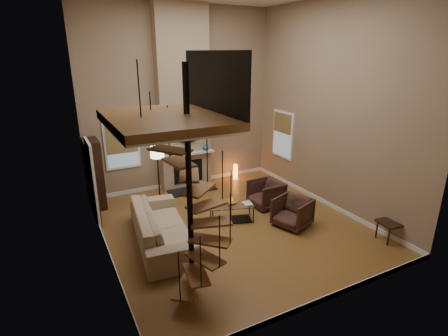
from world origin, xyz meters
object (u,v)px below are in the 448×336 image
armchair_far (294,211)px  floor_lamp (157,157)px  hutch (94,174)px  sofa (161,226)px  accent_lamp (235,172)px  armchair_near (268,194)px  coffee_table (232,210)px  side_chair (394,219)px

armchair_far → floor_lamp: floor_lamp is taller
armchair_far → hutch: bearing=-149.4°
hutch → armchair_far: size_ratio=2.34×
sofa → accent_lamp: sofa is taller
armchair_far → floor_lamp: (-2.62, 2.74, 1.06)m
armchair_near → floor_lamp: 3.26m
sofa → accent_lamp: (3.52, 2.84, -0.15)m
armchair_far → accent_lamp: bearing=154.8°
armchair_near → armchair_far: bearing=-5.4°
hutch → coffee_table: hutch is taller
sofa → side_chair: size_ratio=2.84×
hutch → coffee_table: size_ratio=1.61×
sofa → floor_lamp: bearing=-9.5°
armchair_near → accent_lamp: size_ratio=1.64×
armchair_near → side_chair: (1.46, -2.90, 0.17)m
armchair_near → armchair_far: size_ratio=1.02×
sofa → side_chair: side_chair is taller
side_chair → accent_lamp: bearing=103.4°
armchair_near → coffee_table: 1.42m
armchair_near → armchair_far: 1.26m
armchair_far → floor_lamp: bearing=-156.4°
armchair_near → coffee_table: size_ratio=0.71×
armchair_far → coffee_table: (-1.29, 0.89, -0.07)m
side_chair → armchair_near: bearing=116.8°
accent_lamp → side_chair: side_chair is taller
accent_lamp → side_chair: bearing=-76.6°
accent_lamp → armchair_near: bearing=-95.6°
armchair_near → floor_lamp: (-2.70, 1.48, 1.06)m
armchair_near → floor_lamp: size_ratio=0.50×
coffee_table → floor_lamp: 2.54m
sofa → floor_lamp: (0.59, 2.02, 1.02)m
hutch → accent_lamp: (4.54, 0.11, -0.70)m
accent_lamp → hutch: bearing=-178.7°
hutch → coffee_table: (2.94, -2.56, -0.67)m
accent_lamp → floor_lamp: bearing=-164.3°
sofa → side_chair: (4.76, -2.36, 0.13)m
sofa → armchair_near: sofa is taller
sofa → floor_lamp: floor_lamp is taller
armchair_near → hutch: bearing=-118.7°
armchair_far → side_chair: (1.55, -1.65, 0.17)m
floor_lamp → sofa: bearing=-106.3°
coffee_table → sofa: bearing=-174.7°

